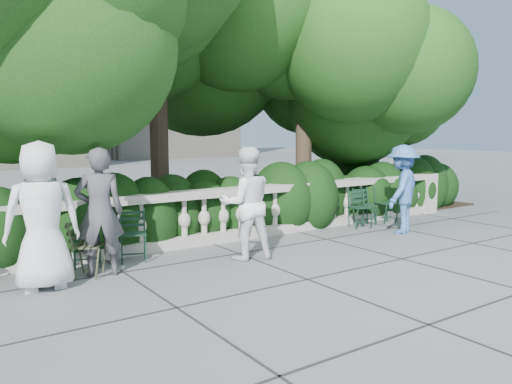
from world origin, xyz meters
TOP-DOWN VIEW (x-y plane):
  - ground at (0.00, 0.00)m, footprint 90.00×90.00m
  - balustrade at (0.00, 1.80)m, footprint 12.00×0.44m
  - shrub_hedge at (0.00, 3.00)m, footprint 15.00×2.60m
  - tree_canopy at (0.69, 3.19)m, footprint 15.04×6.52m
  - chair_b at (-2.88, 1.28)m, footprint 0.53×0.56m
  - chair_c at (-2.19, 1.19)m, footprint 0.57×0.60m
  - chair_d at (2.84, 1.10)m, footprint 0.55×0.58m
  - chair_e at (3.18, 1.28)m, footprint 0.53×0.56m
  - chair_f at (3.82, 1.22)m, footprint 0.48×0.51m
  - chair_weathered at (-2.85, 0.81)m, footprint 0.64×0.63m
  - person_businessman at (-3.61, 0.63)m, footprint 1.01×0.72m
  - person_woman_grey at (-2.80, 0.85)m, footprint 0.76×0.60m
  - person_casual_man at (-0.56, 0.46)m, footprint 1.04×0.90m
  - person_older_blue at (3.20, 0.42)m, footprint 1.33×1.06m

SIDE VIEW (x-z plane):
  - ground at x=0.00m, z-range 0.00..0.00m
  - shrub_hedge at x=0.00m, z-range -0.85..0.85m
  - chair_b at x=-2.88m, z-range -0.42..0.42m
  - chair_c at x=-2.19m, z-range -0.42..0.42m
  - chair_d at x=2.84m, z-range -0.42..0.42m
  - chair_e at x=3.18m, z-range -0.42..0.42m
  - chair_f at x=3.82m, z-range -0.42..0.42m
  - chair_weathered at x=-2.85m, z-range -0.42..0.42m
  - balustrade at x=0.00m, z-range -0.01..0.99m
  - person_older_blue at x=3.20m, z-range 0.00..1.79m
  - person_casual_man at x=-0.56m, z-range 0.00..1.81m
  - person_woman_grey at x=-2.80m, z-range 0.00..1.84m
  - person_businessman at x=-3.61m, z-range 0.00..1.95m
  - tree_canopy at x=0.69m, z-range 0.57..7.35m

